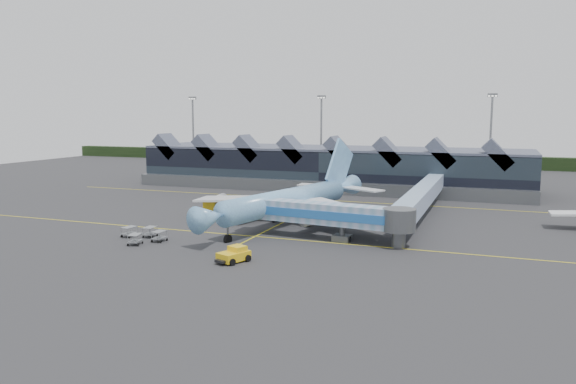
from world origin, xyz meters
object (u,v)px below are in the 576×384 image
at_px(jet_bridge, 335,215).
at_px(pushback_tug, 234,255).
at_px(fuel_truck, 217,203).
at_px(main_airliner, 291,200).

height_order(jet_bridge, pushback_tug, jet_bridge).
bearing_deg(pushback_tug, jet_bridge, 84.44).
bearing_deg(jet_bridge, fuel_truck, 157.16).
xyz_separation_m(fuel_truck, pushback_tug, (17.70, -29.41, -0.82)).
distance_m(main_airliner, jet_bridge, 12.99).
distance_m(main_airliner, fuel_truck, 17.28).
relative_size(jet_bridge, fuel_truck, 2.86).
relative_size(main_airliner, pushback_tug, 9.03).
bearing_deg(fuel_truck, jet_bridge, -38.13).
bearing_deg(fuel_truck, main_airliner, -28.02).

